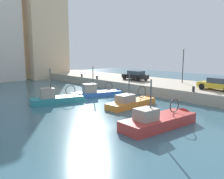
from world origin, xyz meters
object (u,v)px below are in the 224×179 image
Objects in this scene: fishing_boat_teal at (60,101)px; mooring_bollard_north at (82,75)px; mooring_bollard_mid at (97,77)px; fishing_boat_blue at (99,95)px; fishing_boat_orange at (133,105)px; fishing_boat_red at (162,125)px; parked_car_yellow at (219,84)px; quay_streetlamp at (183,59)px; parked_car_black at (135,75)px; mooring_bollard_south at (193,89)px.

fishing_boat_teal is 11.53× the size of mooring_bollard_north.
mooring_bollard_north is (0.00, 4.00, 0.00)m from mooring_bollard_mid.
fishing_boat_blue is 1.07× the size of fishing_boat_orange.
fishing_boat_teal is at bearing -148.05° from mooring_bollard_mid.
fishing_boat_red is (1.36, -11.98, -0.05)m from fishing_boat_teal.
fishing_boat_blue is 12.71× the size of mooring_bollard_mid.
fishing_boat_teal reaches higher than mooring_bollard_mid.
fishing_boat_teal is 0.90× the size of fishing_boat_red.
parked_car_yellow is 0.87× the size of quay_streetlamp.
fishing_boat_red is 12.83× the size of mooring_bollard_mid.
mooring_bollard_north is (-3.17, 9.06, -0.44)m from parked_car_black.
fishing_boat_red is at bearing -111.71° from mooring_bollard_north.
parked_car_yellow is at bearing -91.50° from parked_car_black.
mooring_bollard_north is (8.92, 22.39, 1.37)m from fishing_boat_red.
fishing_boat_blue reaches higher than parked_car_black.
fishing_boat_blue is at bearing 82.42° from fishing_boat_orange.
quay_streetlamp is at bearing 25.84° from fishing_boat_red.
fishing_boat_teal reaches higher than fishing_boat_orange.
fishing_boat_teal is at bearing 96.48° from fishing_boat_red.
quay_streetlamp is (2.48, -6.28, 2.54)m from parked_car_black.
parked_car_black is (7.99, 1.22, 1.76)m from fishing_boat_blue.
fishing_boat_red reaches higher than parked_car_black.
mooring_bollard_mid is (5.68, 12.71, 1.35)m from fishing_boat_orange.
quay_streetlamp is at bearing 39.52° from mooring_bollard_south.
mooring_bollard_north is (0.00, 20.00, 0.00)m from mooring_bollard_south.
fishing_boat_blue is 1.45× the size of quay_streetlamp.
quay_streetlamp is at bearing -69.78° from mooring_bollard_north.
fishing_boat_blue reaches higher than parked_car_yellow.
fishing_boat_teal is at bearing -134.64° from mooring_bollard_north.
mooring_bollard_south is at bearing 154.16° from parked_car_yellow.
mooring_bollard_south is at bearing -63.59° from fishing_boat_blue.
parked_car_yellow is at bearing -114.94° from quay_streetlamp.
mooring_bollard_south is 1.00× the size of mooring_bollard_mid.
mooring_bollard_north is at bearing 64.84° from fishing_boat_blue.
fishing_boat_blue is 6.48m from fishing_boat_orange.
fishing_boat_blue is at bearing 1.38° from fishing_boat_teal.
fishing_boat_orange is at bearing -108.79° from mooring_bollard_north.
fishing_boat_orange is at bearing 149.90° from mooring_bollard_south.
fishing_boat_red reaches higher than mooring_bollard_south.
mooring_bollard_mid is (8.92, 18.39, 1.37)m from fishing_boat_red.
mooring_bollard_mid is 0.11× the size of quay_streetlamp.
parked_car_yellow is 3.19m from mooring_bollard_south.
parked_car_black is at bearing 111.60° from quay_streetlamp.
fishing_boat_red is 1.46× the size of quay_streetlamp.
mooring_bollard_south is 0.11× the size of quay_streetlamp.
quay_streetlamp is (5.65, -15.34, 2.98)m from mooring_bollard_north.
parked_car_yellow is at bearing -25.84° from mooring_bollard_south.
fishing_boat_red is at bearing -115.86° from mooring_bollard_mid.
fishing_boat_orange reaches higher than fishing_boat_red.
mooring_bollard_south and mooring_bollard_mid have the same top height.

